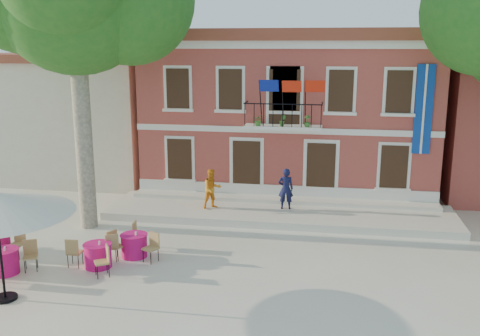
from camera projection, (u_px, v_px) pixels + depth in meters
name	position (u px, v px, depth m)	size (l,w,h in m)	color
ground	(207.00, 254.00, 17.93)	(90.00, 90.00, 0.00)	beige
main_building	(291.00, 108.00, 26.34)	(13.50, 9.59, 7.50)	#A2463A
neighbor_west	(83.00, 112.00, 29.32)	(9.40, 9.40, 6.40)	beige
terrace	(279.00, 213.00, 21.79)	(14.00, 3.40, 0.30)	silver
pedestrian_navy	(286.00, 189.00, 21.64)	(0.62, 0.41, 1.69)	#101236
pedestrian_orange	(212.00, 189.00, 21.73)	(0.79, 0.62, 1.63)	orange
cafe_table_0	(4.00, 260.00, 16.29)	(1.87, 1.68, 0.95)	#DD1477
cafe_table_1	(98.00, 254.00, 16.76)	(1.67, 1.87, 0.95)	#DD1477
cafe_table_3	(134.00, 244.00, 17.59)	(1.87, 1.69, 0.95)	#DD1477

